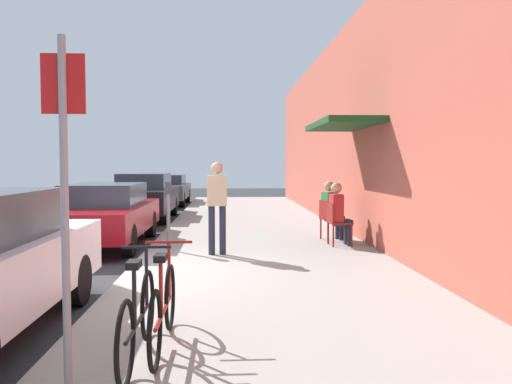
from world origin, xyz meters
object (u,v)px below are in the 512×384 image
Objects in this scene: street_sign at (65,183)px; seated_patron_0 at (339,212)px; parked_car_2 at (144,196)px; cafe_chair_1 at (329,217)px; cafe_chair_0 at (336,221)px; pedestrian_standing at (217,200)px; parking_meter at (168,211)px; bicycle_0 at (163,308)px; bicycle_1 at (138,319)px; seated_patron_1 at (332,208)px; parked_car_1 at (104,214)px; parked_car_3 at (167,189)px.

street_sign reaches higher than seated_patron_0.
parked_car_2 reaches higher than cafe_chair_1.
parked_car_2 is 7.99m from cafe_chair_0.
parking_meter is at bearing 149.96° from pedestrian_standing.
pedestrian_standing is (0.95, -0.55, 0.23)m from parking_meter.
cafe_chair_1 is at bearing 18.75° from parking_meter.
cafe_chair_0 is at bearing -175.70° from seated_patron_0.
street_sign is at bearing -100.26° from pedestrian_standing.
bicycle_0 is at bearing -113.28° from cafe_chair_1.
cafe_chair_1 is (3.35, 1.14, -0.26)m from parking_meter.
street_sign is at bearing -83.30° from parked_car_2.
pedestrian_standing is (0.56, 5.08, 0.64)m from bicycle_1.
street_sign is 2.99× the size of cafe_chair_0.
parked_car_2 is at bearing 131.85° from seated_patron_1.
seated_patron_1 is at bearing 18.66° from parking_meter.
cafe_chair_1 is at bearing -2.62° from parked_car_1.
parked_car_1 is 1.00× the size of parked_car_3.
parking_meter is 0.77× the size of bicycle_0.
parked_car_1 is at bearing 105.55° from bicycle_1.
cafe_chair_0 is at bearing 64.06° from bicycle_0.
parked_car_2 is 6.05m from parked_car_3.
parked_car_2 reaches higher than bicycle_0.
cafe_chair_1 is at bearing 66.72° from bicycle_0.
parked_car_3 is 13.29m from cafe_chair_0.
cafe_chair_0 is 1.00× the size of cafe_chair_1.
parking_meter is 1.02× the size of seated_patron_0.
street_sign is at bearing -115.59° from seated_patron_1.
seated_patron_0 is at bearing 6.53° from parking_meter.
parked_car_3 is 5.06× the size of cafe_chair_0.
cafe_chair_0 is (4.90, -12.35, -0.08)m from parked_car_3.
cafe_chair_0 is at bearing 62.24° from street_sign.
parked_car_2 is at bearing 127.85° from cafe_chair_0.
seated_patron_0 is 0.76m from seated_patron_1.
bicycle_1 is at bearing -116.62° from seated_patron_0.
parking_meter is 6.12m from street_sign.
bicycle_0 is 0.34m from bicycle_1.
cafe_chair_1 is (4.90, -5.56, -0.14)m from parked_car_2.
parking_meter reaches higher than bicycle_1.
parked_car_1 reaches higher than bicycle_1.
bicycle_0 is at bearing -94.54° from pedestrian_standing.
street_sign reaches higher than parked_car_2.
parked_car_2 is 3.41× the size of seated_patron_0.
pedestrian_standing is (-2.40, -1.69, 0.50)m from cafe_chair_1.
parked_car_3 is 3.41× the size of seated_patron_1.
bicycle_1 is at bearing -81.03° from parked_car_2.
bicycle_1 is (1.95, -6.99, -0.23)m from parked_car_1.
parked_car_1 is 4.91m from cafe_chair_1.
seated_patron_0 is (3.41, 0.39, -0.07)m from parking_meter.
street_sign is at bearing -85.44° from parked_car_3.
pedestrian_standing is at bearing -30.04° from parking_meter.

